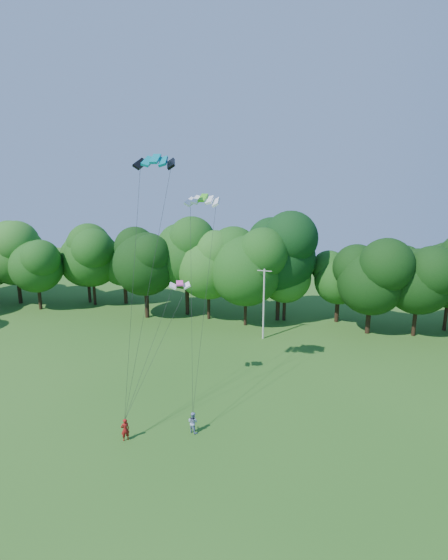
# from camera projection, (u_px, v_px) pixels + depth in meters

# --- Properties ---
(ground) EXTENTS (160.00, 160.00, 0.00)m
(ground) POSITION_uv_depth(u_px,v_px,m) (171.00, 547.00, 22.34)
(ground) COLOR #275D19
(ground) RESTS_ON ground
(utility_pole) EXTENTS (1.65, 0.24, 8.24)m
(utility_pole) POSITION_uv_depth(u_px,v_px,m) (264.00, 303.00, 49.47)
(utility_pole) COLOR #BAB9B0
(utility_pole) RESTS_ON ground
(kite_flyer_left) EXTENTS (0.73, 0.72, 1.70)m
(kite_flyer_left) POSITION_uv_depth(u_px,v_px,m) (125.00, 429.00, 31.10)
(kite_flyer_left) COLOR maroon
(kite_flyer_left) RESTS_ON ground
(kite_flyer_right) EXTENTS (0.96, 0.86, 1.62)m
(kite_flyer_right) POSITION_uv_depth(u_px,v_px,m) (193.00, 422.00, 32.06)
(kite_flyer_right) COLOR #92A0CA
(kite_flyer_right) RESTS_ON ground
(kite_teal) EXTENTS (2.98, 1.50, 0.75)m
(kite_teal) POSITION_uv_depth(u_px,v_px,m) (155.00, 159.00, 31.38)
(kite_teal) COLOR #04818E
(kite_teal) RESTS_ON ground
(kite_green) EXTENTS (2.72, 1.28, 0.62)m
(kite_green) POSITION_uv_depth(u_px,v_px,m) (203.00, 198.00, 34.21)
(kite_green) COLOR #48CD1E
(kite_green) RESTS_ON ground
(kite_pink) EXTENTS (1.91, 1.41, 0.30)m
(kite_pink) POSITION_uv_depth(u_px,v_px,m) (180.00, 283.00, 35.86)
(kite_pink) COLOR #FF46AF
(kite_pink) RESTS_ON ground
(tree_back_west) EXTENTS (8.61, 8.61, 12.52)m
(tree_back_west) POSITION_uv_depth(u_px,v_px,m) (86.00, 250.00, 62.77)
(tree_back_west) COLOR #2E2312
(tree_back_west) RESTS_ON ground
(tree_back_center) EXTENTS (9.96, 9.96, 14.49)m
(tree_back_center) POSITION_uv_depth(u_px,v_px,m) (279.00, 251.00, 54.71)
(tree_back_center) COLOR black
(tree_back_center) RESTS_ON ground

